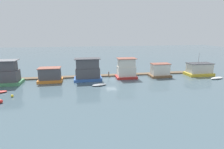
{
  "coord_description": "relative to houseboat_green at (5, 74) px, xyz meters",
  "views": [
    {
      "loc": [
        -6.79,
        -40.7,
        11.28
      ],
      "look_at": [
        0.0,
        -1.0,
        1.4
      ],
      "focal_mm": 28.0,
      "sensor_mm": 36.0,
      "label": 1
    }
  ],
  "objects": [
    {
      "name": "buoy_yellow",
      "position": [
        4.17,
        -8.64,
        -2.09
      ],
      "size": [
        0.47,
        0.47,
        0.47
      ],
      "primitive_type": "sphere",
      "color": "yellow",
      "rests_on": "ground_plane"
    },
    {
      "name": "dock_walkway",
      "position": [
        23.51,
        3.64,
        -2.17
      ],
      "size": [
        59.6,
        1.82,
        0.3
      ],
      "primitive_type": "cube",
      "color": "brown",
      "rests_on": "ground_plane"
    },
    {
      "name": "dinghy_white",
      "position": [
        49.07,
        -3.95,
        -2.08
      ],
      "size": [
        3.93,
        1.77,
        0.49
      ],
      "color": "white",
      "rests_on": "ground_plane"
    },
    {
      "name": "mooring_post_near_left",
      "position": [
        23.21,
        2.48,
        -1.64
      ],
      "size": [
        0.27,
        0.27,
        1.37
      ],
      "primitive_type": "cylinder",
      "color": "brown",
      "rests_on": "ground_plane"
    },
    {
      "name": "houseboat_yellow",
      "position": [
        47.18,
        0.36,
        -0.79
      ],
      "size": [
        6.88,
        3.84,
        6.03
      ],
      "color": "gold",
      "rests_on": "ground_plane"
    },
    {
      "name": "houseboat_brown",
      "position": [
        36.2,
        0.55,
        -0.72
      ],
      "size": [
        5.34,
        3.29,
        3.47
      ],
      "color": "brown",
      "rests_on": "ground_plane"
    },
    {
      "name": "houseboat_red",
      "position": [
        27.37,
        0.84,
        -0.05
      ],
      "size": [
        5.1,
        3.51,
        5.0
      ],
      "color": "red",
      "rests_on": "ground_plane"
    },
    {
      "name": "dinghy_grey",
      "position": [
        20.08,
        -4.46,
        -2.13
      ],
      "size": [
        3.45,
        2.16,
        0.38
      ],
      "color": "gray",
      "rests_on": "ground_plane"
    },
    {
      "name": "houseboat_orange",
      "position": [
        9.23,
        0.46,
        -0.76
      ],
      "size": [
        5.42,
        3.42,
        3.35
      ],
      "color": "orange",
      "rests_on": "ground_plane"
    },
    {
      "name": "houseboat_blue",
      "position": [
        17.85,
        0.5,
        0.06
      ],
      "size": [
        6.53,
        3.81,
        5.25
      ],
      "color": "#3866B7",
      "rests_on": "ground_plane"
    },
    {
      "name": "buoy_red",
      "position": [
        3.39,
        -11.26,
        -2.01
      ],
      "size": [
        0.63,
        0.63,
        0.63
      ],
      "primitive_type": "sphere",
      "color": "red",
      "rests_on": "ground_plane"
    },
    {
      "name": "ground_plane",
      "position": [
        23.51,
        0.36,
        -2.32
      ],
      "size": [
        200.0,
        200.0,
        0.0
      ],
      "primitive_type": "plane",
      "color": "#475B66"
    },
    {
      "name": "houseboat_green",
      "position": [
        0.0,
        0.0,
        0.0
      ],
      "size": [
        6.4,
        4.02,
        5.37
      ],
      "color": "#4C9360",
      "rests_on": "ground_plane"
    }
  ]
}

